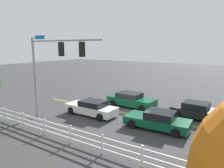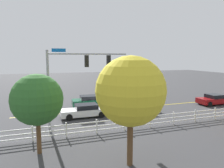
% 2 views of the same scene
% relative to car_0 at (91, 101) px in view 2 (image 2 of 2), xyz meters
% --- Properties ---
extents(ground_plane, '(120.00, 120.00, 0.00)m').
position_rel_car_0_xyz_m(ground_plane, '(-1.16, 2.03, -0.69)').
color(ground_plane, '#38383A').
extents(lane_center_stripe, '(28.00, 0.16, 0.01)m').
position_rel_car_0_xyz_m(lane_center_stripe, '(-5.16, 2.03, -0.68)').
color(lane_center_stripe, gold).
rests_on(lane_center_stripe, ground_plane).
extents(signal_assembly, '(6.83, 0.38, 6.68)m').
position_rel_car_0_xyz_m(signal_assembly, '(3.12, 6.97, 4.00)').
color(signal_assembly, gray).
rests_on(signal_assembly, ground_plane).
extents(car_0, '(4.77, 2.10, 1.39)m').
position_rel_car_0_xyz_m(car_0, '(0.00, 0.00, 0.00)').
color(car_0, '#0C4C2D').
rests_on(car_0, ground_plane).
extents(car_1, '(4.68, 1.87, 1.30)m').
position_rel_car_0_xyz_m(car_1, '(1.69, 4.08, -0.05)').
color(car_1, silver).
rests_on(car_1, ground_plane).
extents(car_2, '(3.94, 1.99, 1.31)m').
position_rel_car_0_xyz_m(car_2, '(-14.93, 3.88, -0.05)').
color(car_2, maroon).
rests_on(car_2, ground_plane).
extents(car_3, '(4.28, 2.20, 1.35)m').
position_rel_car_0_xyz_m(car_3, '(-6.18, 0.05, -0.03)').
color(car_3, black).
rests_on(car_3, ground_plane).
extents(car_4, '(4.66, 2.09, 1.32)m').
position_rel_car_0_xyz_m(car_4, '(-4.21, 3.91, -0.05)').
color(car_4, '#0C4C2D').
rests_on(car_4, ground_plane).
extents(white_rail_fence, '(26.10, 0.10, 1.15)m').
position_rel_car_0_xyz_m(white_rail_fence, '(-4.16, 9.00, -0.09)').
color(white_rail_fence, white).
rests_on(white_rail_fence, ground_plane).
extents(tree_0, '(3.81, 3.81, 6.09)m').
position_rel_car_0_xyz_m(tree_0, '(1.26, 14.28, 3.49)').
color(tree_0, brown).
rests_on(tree_0, ground_plane).
extents(tree_1, '(3.16, 3.16, 5.01)m').
position_rel_car_0_xyz_m(tree_1, '(6.03, 11.12, 2.73)').
color(tree_1, brown).
rests_on(tree_1, ground_plane).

